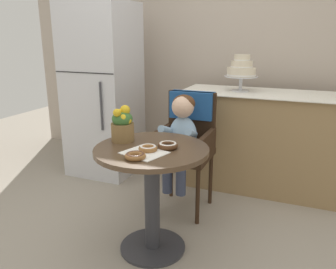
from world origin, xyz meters
TOP-DOWN VIEW (x-y plane):
  - ground_plane at (0.00, 0.00)m, footprint 8.00×8.00m
  - back_wall at (0.00, 1.85)m, footprint 4.80×0.10m
  - cafe_table at (0.00, 0.00)m, footprint 0.72×0.72m
  - wicker_chair at (0.00, 0.70)m, footprint 0.42×0.45m
  - seated_child at (0.00, 0.54)m, footprint 0.27×0.32m
  - paper_napkin at (0.01, -0.11)m, footprint 0.29×0.27m
  - donut_front at (0.01, -0.07)m, footprint 0.11×0.11m
  - donut_mid at (0.00, -0.22)m, footprint 0.12×0.12m
  - donut_side at (0.10, 0.03)m, footprint 0.13×0.13m
  - flower_vase at (-0.23, 0.06)m, footprint 0.15×0.15m
  - display_counter at (0.55, 1.30)m, footprint 1.56×0.62m
  - tiered_cake_stand at (0.29, 1.30)m, footprint 0.30×0.30m
  - refrigerator at (-1.05, 1.10)m, footprint 0.64×0.63m

SIDE VIEW (x-z plane):
  - ground_plane at x=0.00m, z-range 0.00..0.00m
  - display_counter at x=0.55m, z-range 0.00..0.90m
  - cafe_table at x=0.00m, z-range 0.15..0.87m
  - wicker_chair at x=0.00m, z-range 0.16..1.12m
  - seated_child at x=0.00m, z-range 0.31..1.04m
  - paper_napkin at x=0.01m, z-range 0.72..0.72m
  - donut_mid at x=0.00m, z-range 0.72..0.76m
  - donut_front at x=0.01m, z-range 0.72..0.76m
  - donut_side at x=0.10m, z-range 0.72..0.76m
  - flower_vase at x=-0.23m, z-range 0.71..0.95m
  - refrigerator at x=-1.05m, z-range 0.00..1.70m
  - tiered_cake_stand at x=0.29m, z-range 0.93..1.26m
  - back_wall at x=0.00m, z-range 0.00..2.70m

